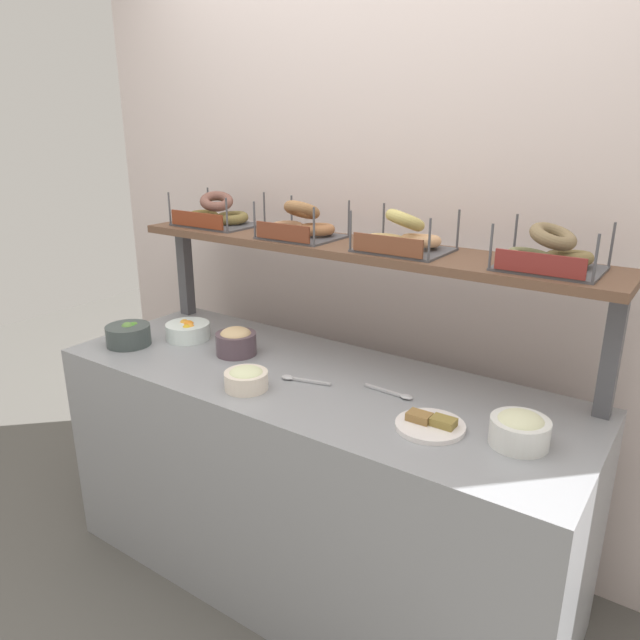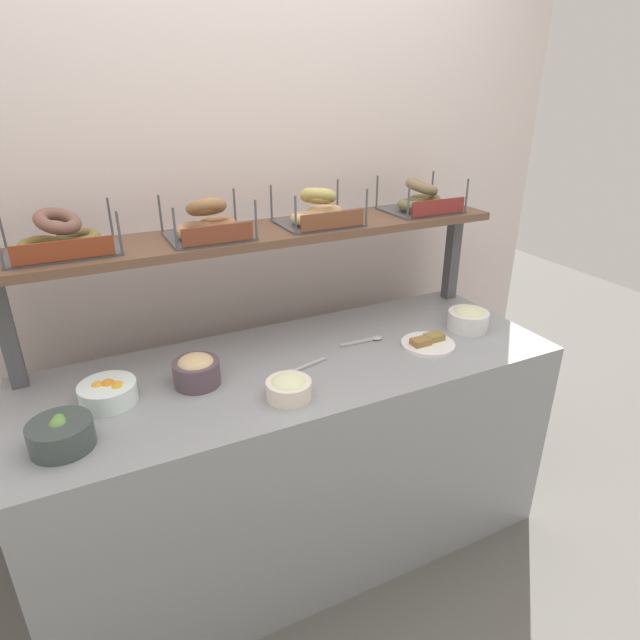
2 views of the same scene
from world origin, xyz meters
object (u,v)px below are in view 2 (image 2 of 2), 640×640
(bowl_potato_salad, at_px, (289,387))
(bagel_basket_cinnamon_raisin, at_px, (61,239))
(bowl_hummus, at_px, (196,370))
(bowl_veggie_mix, at_px, (61,434))
(serving_spoon_near_plate, at_px, (368,340))
(bagel_basket_poppy, at_px, (421,200))
(bowl_fruit_salad, at_px, (108,392))
(bagel_basket_everything, at_px, (208,224))
(bagel_basket_plain, at_px, (318,212))
(serving_spoon_by_edge, at_px, (300,368))
(serving_plate_white, at_px, (428,343))
(bowl_scallion_spread, at_px, (468,318))

(bowl_potato_salad, xyz_separation_m, bagel_basket_cinnamon_raisin, (-0.57, 0.48, 0.44))
(bowl_hummus, bearing_deg, bowl_veggie_mix, -158.13)
(serving_spoon_near_plate, bearing_deg, bagel_basket_poppy, 31.24)
(serving_spoon_near_plate, bearing_deg, bowl_hummus, -178.30)
(bowl_fruit_salad, height_order, bagel_basket_poppy, bagel_basket_poppy)
(bowl_hummus, bearing_deg, bagel_basket_everything, 59.22)
(bowl_veggie_mix, distance_m, serving_spoon_near_plate, 1.12)
(bagel_basket_everything, xyz_separation_m, bagel_basket_plain, (0.43, 0.00, 0.00))
(bowl_fruit_salad, height_order, bagel_basket_plain, bagel_basket_plain)
(bowl_potato_salad, relative_size, serving_spoon_by_edge, 0.82)
(bowl_hummus, bearing_deg, serving_plate_white, -7.66)
(bowl_fruit_salad, distance_m, serving_plate_white, 1.15)
(bagel_basket_plain, distance_m, bagel_basket_poppy, 0.48)
(bowl_veggie_mix, bearing_deg, bagel_basket_poppy, 15.77)
(bowl_fruit_salad, xyz_separation_m, serving_spoon_by_edge, (0.63, -0.08, -0.03))
(bowl_fruit_salad, bearing_deg, bowl_scallion_spread, -3.14)
(serving_spoon_near_plate, relative_size, bagel_basket_plain, 0.61)
(bowl_veggie_mix, bearing_deg, bowl_fruit_salad, 51.99)
(serving_plate_white, height_order, bagel_basket_cinnamon_raisin, bagel_basket_cinnamon_raisin)
(bowl_veggie_mix, relative_size, bagel_basket_everything, 0.61)
(bowl_scallion_spread, relative_size, bowl_fruit_salad, 0.92)
(bowl_potato_salad, relative_size, bagel_basket_cinnamon_raisin, 0.43)
(bagel_basket_poppy, bearing_deg, bowl_veggie_mix, -164.23)
(bowl_scallion_spread, relative_size, bagel_basket_plain, 0.55)
(bowl_hummus, distance_m, serving_spoon_near_plate, 0.68)
(serving_spoon_near_plate, bearing_deg, bowl_fruit_salad, -179.64)
(bowl_potato_salad, bearing_deg, bowl_veggie_mix, 176.04)
(bowl_hummus, xyz_separation_m, bagel_basket_plain, (0.57, 0.24, 0.43))
(bagel_basket_everything, height_order, bagel_basket_poppy, bagel_basket_everything)
(serving_spoon_by_edge, xyz_separation_m, bagel_basket_plain, (0.22, 0.31, 0.47))
(serving_spoon_by_edge, distance_m, bagel_basket_cinnamon_raisin, 0.88)
(bowl_hummus, bearing_deg, bowl_scallion_spread, -3.20)
(bowl_fruit_salad, height_order, serving_plate_white, bowl_fruit_salad)
(bowl_potato_salad, bearing_deg, bowl_fruit_salad, 156.16)
(bowl_potato_salad, distance_m, bowl_veggie_mix, 0.67)
(bowl_potato_salad, distance_m, bagel_basket_poppy, 1.03)
(bagel_basket_cinnamon_raisin, bearing_deg, bagel_basket_everything, -3.13)
(bowl_veggie_mix, relative_size, serving_spoon_near_plate, 0.96)
(bowl_hummus, xyz_separation_m, bowl_fruit_salad, (-0.28, 0.01, -0.02))
(bowl_fruit_salad, height_order, serving_spoon_by_edge, bowl_fruit_salad)
(serving_spoon_by_edge, bearing_deg, bowl_potato_salad, -125.60)
(serving_spoon_by_edge, relative_size, bagel_basket_plain, 0.60)
(bagel_basket_cinnamon_raisin, bearing_deg, serving_spoon_by_edge, -26.17)
(bowl_veggie_mix, xyz_separation_m, bagel_basket_everything, (0.56, 0.41, 0.43))
(bowl_scallion_spread, bearing_deg, bagel_basket_poppy, 99.33)
(bowl_potato_salad, distance_m, bowl_scallion_spread, 0.88)
(bowl_fruit_salad, height_order, bagel_basket_cinnamon_raisin, bagel_basket_cinnamon_raisin)
(serving_spoon_near_plate, distance_m, bagel_basket_poppy, 0.64)
(bowl_potato_salad, distance_m, bagel_basket_cinnamon_raisin, 0.86)
(bowl_veggie_mix, relative_size, serving_plate_white, 0.85)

